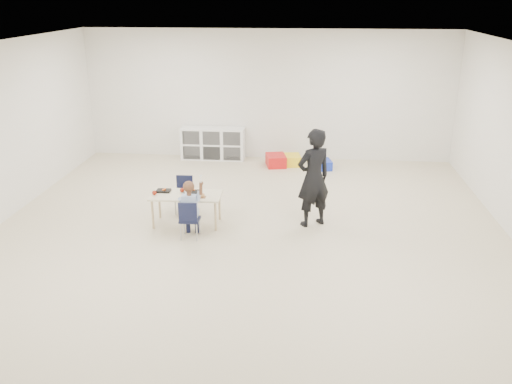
# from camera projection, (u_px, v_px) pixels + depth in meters

# --- Properties ---
(room) EXTENTS (9.00, 9.02, 2.80)m
(room) POSITION_uv_depth(u_px,v_px,m) (244.00, 153.00, 7.55)
(room) COLOR beige
(room) RESTS_ON ground
(table) EXTENTS (1.12, 0.58, 0.51)m
(table) POSITION_uv_depth(u_px,v_px,m) (187.00, 209.00, 8.62)
(table) COLOR beige
(table) RESTS_ON ground
(chair_near) EXTENTS (0.30, 0.28, 0.61)m
(chair_near) POSITION_uv_depth(u_px,v_px,m) (190.00, 219.00, 8.13)
(chair_near) COLOR black
(chair_near) RESTS_ON ground
(chair_far) EXTENTS (0.30, 0.28, 0.61)m
(chair_far) POSITION_uv_depth(u_px,v_px,m) (184.00, 195.00, 9.09)
(chair_far) COLOR black
(chair_far) RESTS_ON ground
(child) EXTENTS (0.42, 0.42, 0.96)m
(child) POSITION_uv_depth(u_px,v_px,m) (189.00, 208.00, 8.07)
(child) COLOR #A2B3DB
(child) RESTS_ON chair_near
(lunch_tray_near) EXTENTS (0.22, 0.16, 0.03)m
(lunch_tray_near) POSITION_uv_depth(u_px,v_px,m) (192.00, 192.00, 8.60)
(lunch_tray_near) COLOR black
(lunch_tray_near) RESTS_ON table
(lunch_tray_far) EXTENTS (0.22, 0.16, 0.03)m
(lunch_tray_far) POSITION_uv_depth(u_px,v_px,m) (164.00, 191.00, 8.65)
(lunch_tray_far) COLOR black
(lunch_tray_far) RESTS_ON table
(milk_carton) EXTENTS (0.07, 0.07, 0.10)m
(milk_carton) POSITION_uv_depth(u_px,v_px,m) (187.00, 193.00, 8.43)
(milk_carton) COLOR white
(milk_carton) RESTS_ON table
(bread_roll) EXTENTS (0.09, 0.09, 0.07)m
(bread_roll) POSITION_uv_depth(u_px,v_px,m) (202.00, 195.00, 8.40)
(bread_roll) COLOR tan
(bread_roll) RESTS_ON table
(apple_near) EXTENTS (0.07, 0.07, 0.07)m
(apple_near) POSITION_uv_depth(u_px,v_px,m) (182.00, 190.00, 8.61)
(apple_near) COLOR maroon
(apple_near) RESTS_ON table
(apple_far) EXTENTS (0.07, 0.07, 0.07)m
(apple_far) POSITION_uv_depth(u_px,v_px,m) (154.00, 193.00, 8.50)
(apple_far) COLOR maroon
(apple_far) RESTS_ON table
(cubby_shelf) EXTENTS (1.40, 0.40, 0.70)m
(cubby_shelf) POSITION_uv_depth(u_px,v_px,m) (213.00, 143.00, 12.02)
(cubby_shelf) COLOR white
(cubby_shelf) RESTS_ON ground
(adult) EXTENTS (0.69, 0.62, 1.58)m
(adult) POSITION_uv_depth(u_px,v_px,m) (313.00, 178.00, 8.43)
(adult) COLOR black
(adult) RESTS_ON ground
(bin_red) EXTENTS (0.49, 0.57, 0.24)m
(bin_red) POSITION_uv_depth(u_px,v_px,m) (276.00, 160.00, 11.59)
(bin_red) COLOR red
(bin_red) RESTS_ON ground
(bin_yellow) EXTENTS (0.41, 0.49, 0.22)m
(bin_yellow) POSITION_uv_depth(u_px,v_px,m) (292.00, 160.00, 11.67)
(bin_yellow) COLOR yellow
(bin_yellow) RESTS_ON ground
(bin_blue) EXTENTS (0.39, 0.46, 0.20)m
(bin_blue) POSITION_uv_depth(u_px,v_px,m) (323.00, 164.00, 11.40)
(bin_blue) COLOR #172FAF
(bin_blue) RESTS_ON ground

